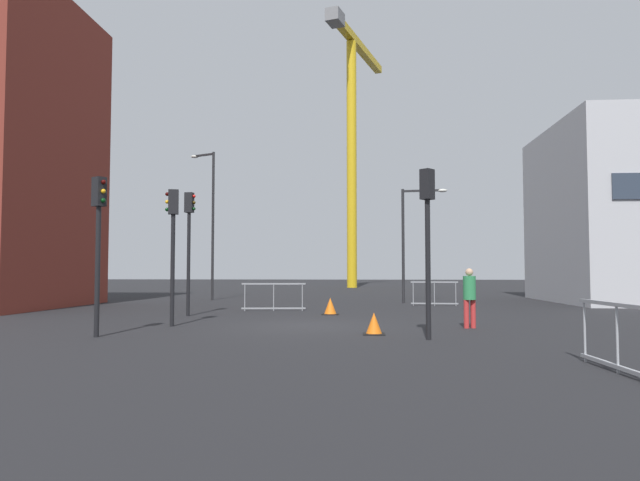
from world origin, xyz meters
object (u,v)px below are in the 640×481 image
(traffic_light_median, at_px, (428,224))
(traffic_light_far, at_px, (99,229))
(traffic_cone_by_barrier, at_px, (330,307))
(traffic_light_crosswalk, at_px, (173,234))
(streetlamp_short, at_px, (410,232))
(streetlamp_tall, at_px, (211,214))
(traffic_cone_on_verge, at_px, (374,324))
(pedestrian_walking, at_px, (469,293))
(traffic_light_corner, at_px, (189,233))
(construction_crane, at_px, (352,121))

(traffic_light_median, bearing_deg, traffic_light_far, -179.59)
(traffic_cone_by_barrier, bearing_deg, traffic_light_crosswalk, -132.86)
(streetlamp_short, xyz_separation_m, traffic_light_crosswalk, (-7.71, -11.89, -0.80))
(traffic_cone_by_barrier, bearing_deg, traffic_light_median, -69.91)
(traffic_light_far, bearing_deg, streetlamp_tall, 96.00)
(streetlamp_short, height_order, traffic_cone_on_verge, streetlamp_short)
(traffic_light_median, distance_m, pedestrian_walking, 3.49)
(streetlamp_short, distance_m, pedestrian_walking, 12.09)
(traffic_light_corner, height_order, pedestrian_walking, traffic_light_corner)
(construction_crane, distance_m, traffic_light_crosswalk, 38.71)
(traffic_light_corner, bearing_deg, pedestrian_walking, -21.61)
(traffic_light_median, distance_m, traffic_cone_on_verge, 2.84)
(traffic_light_far, height_order, traffic_cone_on_verge, traffic_light_far)
(streetlamp_tall, xyz_separation_m, traffic_cone_by_barrier, (6.91, -9.50, -4.29))
(traffic_light_crosswalk, distance_m, pedestrian_walking, 8.45)
(traffic_light_crosswalk, relative_size, traffic_light_median, 0.99)
(traffic_light_far, distance_m, traffic_light_median, 7.77)
(streetlamp_tall, distance_m, pedestrian_walking, 18.14)
(construction_crane, height_order, traffic_light_median, construction_crane)
(traffic_light_far, relative_size, traffic_cone_by_barrier, 6.31)
(construction_crane, height_order, traffic_cone_on_verge, construction_crane)
(traffic_light_median, xyz_separation_m, traffic_cone_on_verge, (-1.22, 0.96, -2.38))
(pedestrian_walking, distance_m, traffic_cone_on_verge, 3.24)
(streetlamp_tall, relative_size, pedestrian_walking, 4.85)
(streetlamp_tall, xyz_separation_m, traffic_light_corner, (2.04, -10.46, -1.72))
(streetlamp_short, bearing_deg, traffic_light_corner, -135.19)
(streetlamp_tall, relative_size, traffic_light_far, 2.08)
(streetlamp_tall, height_order, traffic_light_crosswalk, streetlamp_tall)
(traffic_light_crosswalk, xyz_separation_m, traffic_cone_by_barrier, (4.23, 4.56, -2.33))
(streetlamp_tall, distance_m, traffic_light_corner, 10.79)
(pedestrian_walking, distance_m, traffic_cone_by_barrier, 6.08)
(construction_crane, xyz_separation_m, traffic_cone_by_barrier, (-0.35, -31.73, -14.99))
(traffic_light_corner, relative_size, traffic_cone_on_verge, 7.93)
(traffic_light_far, bearing_deg, pedestrian_walking, 16.67)
(streetlamp_short, bearing_deg, traffic_light_far, -120.61)
(streetlamp_tall, relative_size, traffic_cone_by_barrier, 13.12)
(construction_crane, distance_m, streetlamp_tall, 25.71)
(streetlamp_short, bearing_deg, construction_crane, 97.30)
(traffic_light_far, bearing_deg, traffic_light_corner, 87.46)
(pedestrian_walking, height_order, traffic_cone_by_barrier, pedestrian_walking)
(streetlamp_short, relative_size, traffic_light_far, 1.45)
(construction_crane, relative_size, traffic_light_median, 6.06)
(traffic_light_far, height_order, traffic_light_corner, traffic_light_corner)
(streetlamp_short, relative_size, traffic_light_median, 1.41)
(streetlamp_tall, xyz_separation_m, traffic_light_median, (9.53, -16.69, -1.95))
(construction_crane, distance_m, pedestrian_walking, 39.12)
(construction_crane, relative_size, traffic_cone_on_verge, 43.79)
(construction_crane, relative_size, traffic_cone_by_barrier, 39.26)
(construction_crane, bearing_deg, streetlamp_tall, -108.08)
(traffic_light_crosswalk, relative_size, traffic_light_corner, 0.90)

